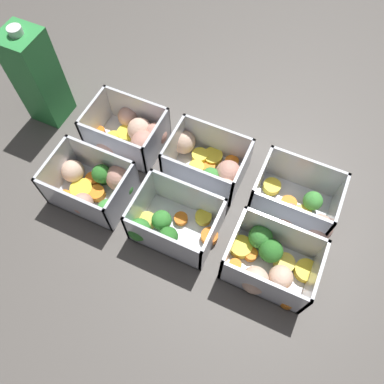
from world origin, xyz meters
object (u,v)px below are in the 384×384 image
Objects in this scene: container_near_left at (96,185)px; container_near_center at (170,224)px; container_far_left at (132,135)px; container_near_right at (269,262)px; container_far_right at (299,206)px; container_far_center at (209,165)px; juice_carton at (38,77)px.

container_near_center is (0.15, -0.01, 0.00)m from container_near_left.
container_far_left is (-0.15, 0.14, -0.00)m from container_near_center.
container_near_left and container_near_right have the same top height.
container_near_left is at bearing -91.73° from container_far_left.
container_far_right is (0.33, -0.01, 0.00)m from container_far_left.
juice_carton is (-0.35, 0.00, 0.07)m from container_far_center.
container_near_right is at bearing -97.42° from container_far_right.
container_near_left is 0.23m from juice_carton.
container_near_right is 0.80× the size of juice_carton.
container_near_center and container_far_center have the same top height.
container_near_center is at bearing -42.65° from container_far_left.
container_near_center and container_far_right have the same top height.
container_near_right is (0.17, 0.01, -0.00)m from container_near_center.
container_far_left is at bearing 179.85° from container_far_center.
container_near_center is 0.90× the size of container_near_right.
juice_carton is at bearing 145.86° from container_near_left.
container_far_left is at bearing 157.94° from container_near_right.
container_far_left is (0.00, 0.12, -0.00)m from container_near_left.
container_near_right is 0.12m from container_far_right.
container_far_left is 1.04× the size of container_far_right.
container_near_left is at bearing 175.06° from container_near_center.
container_near_center is 0.37m from juice_carton.
container_far_left is at bearing 177.80° from container_far_right.
container_far_right is (0.17, -0.01, 0.00)m from container_far_center.
container_near_left is 0.96× the size of container_near_center.
container_far_left is at bearing 88.27° from container_near_left.
container_near_right is 0.53m from juice_carton.
container_near_center is at bearing -146.45° from container_far_right.
container_near_left is at bearing 178.92° from container_near_right.
container_far_left is 0.79× the size of juice_carton.
container_far_center is at bearing -0.22° from juice_carton.
container_far_center and container_far_right have the same top height.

